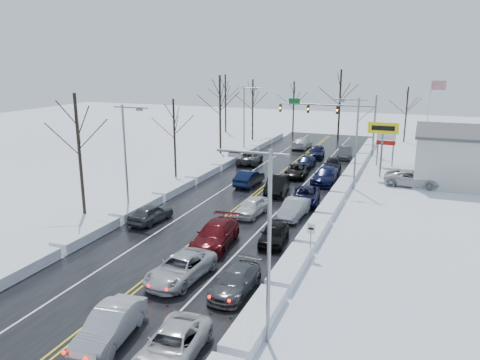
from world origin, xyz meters
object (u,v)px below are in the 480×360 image
at_px(traffic_signal_mast, 337,113).
at_px(tires_plus_sign, 383,132).
at_px(oncoming_car_0, 249,185).
at_px(flagpole, 430,111).

xyz_separation_m(traffic_signal_mast, tires_plus_sign, (7.05, -12.00, -0.49)).
bearing_deg(tires_plus_sign, oncoming_car_0, -145.17).
bearing_deg(oncoming_car_0, traffic_signal_mast, -100.80).
bearing_deg(tires_plus_sign, flagpole, 71.56).
bearing_deg(traffic_signal_mast, oncoming_car_0, -104.12).
xyz_separation_m(flagpole, oncoming_car_0, (-16.88, -22.50, -5.93)).
bearing_deg(traffic_signal_mast, tires_plus_sign, -59.54).
bearing_deg(traffic_signal_mast, flagpole, 9.73).
distance_m(flagpole, oncoming_car_0, 28.74).
distance_m(traffic_signal_mast, tires_plus_sign, 13.92).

